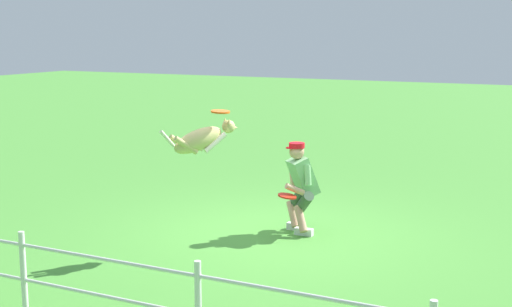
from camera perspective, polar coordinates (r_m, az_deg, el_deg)
name	(u,v)px	position (r m, az deg, el deg)	size (l,w,h in m)	color
ground_plane	(269,237)	(9.80, 1.06, -6.81)	(60.00, 60.00, 0.00)	#4F9D3B
person	(301,185)	(9.86, 3.64, -2.53)	(0.58, 0.71, 1.29)	silver
dog	(202,139)	(8.93, -4.44, 1.18)	(0.66, 0.95, 0.48)	tan
frisbee_flying	(220,112)	(8.91, -2.91, 3.42)	(0.24, 0.24, 0.02)	#E15212
frisbee_held	(287,196)	(9.55, 2.55, -3.48)	(0.26, 0.26, 0.02)	red
fence	(105,284)	(6.73, -12.19, -10.31)	(14.08, 0.06, 0.90)	silver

